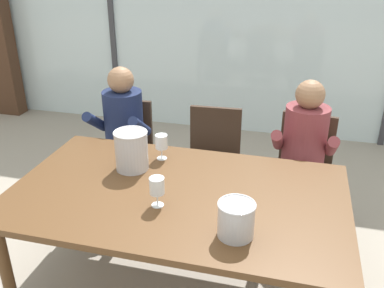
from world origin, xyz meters
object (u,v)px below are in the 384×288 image
dining_table (177,201)px  wine_glass_near_bucket (157,187)px  chair_near_curtain (126,145)px  wine_glass_by_left_taster (161,143)px  person_maroon_top (303,151)px  chair_center (303,163)px  chair_left_of_center (213,154)px  person_navy_polo (120,131)px  ice_bucket_secondary (236,219)px  ice_bucket_primary (131,150)px

dining_table → wine_glass_near_bucket: wine_glass_near_bucket is taller
chair_near_curtain → wine_glass_by_left_taster: wine_glass_by_left_taster is taller
person_maroon_top → chair_center: bearing=85.3°
chair_left_of_center → person_navy_polo: 0.78m
wine_glass_by_left_taster → wine_glass_near_bucket: bearing=-74.1°
chair_center → ice_bucket_secondary: bearing=-97.4°
chair_center → chair_near_curtain: bearing=-171.9°
chair_center → ice_bucket_secondary: size_ratio=4.67×
chair_near_curtain → person_navy_polo: 0.21m
person_maroon_top → wine_glass_by_left_taster: person_maroon_top is taller
chair_left_of_center → dining_table: bearing=-93.9°
person_maroon_top → dining_table: bearing=-127.9°
dining_table → person_navy_polo: person_navy_polo is taller
chair_left_of_center → ice_bucket_primary: (-0.37, -0.78, 0.36)m
person_navy_polo → chair_center: bearing=5.9°
wine_glass_near_bucket → dining_table: bearing=69.4°
ice_bucket_secondary → chair_left_of_center: bearing=106.4°
ice_bucket_primary → person_navy_polo: bearing=119.5°
person_maroon_top → ice_bucket_primary: size_ratio=4.65×
dining_table → wine_glass_by_left_taster: wine_glass_by_left_taster is taller
dining_table → person_navy_polo: size_ratio=1.63×
chair_near_curtain → ice_bucket_secondary: (1.15, -1.30, 0.32)m
ice_bucket_secondary → ice_bucket_primary: bearing=145.2°
dining_table → wine_glass_near_bucket: 0.26m
wine_glass_by_left_taster → chair_center: bearing=33.4°
chair_left_of_center → chair_center: 0.72m
person_maroon_top → wine_glass_near_bucket: person_maroon_top is taller
chair_left_of_center → wine_glass_by_left_taster: wine_glass_by_left_taster is taller
chair_near_curtain → dining_table: bearing=-55.7°
person_maroon_top → ice_bucket_secondary: 1.23m
ice_bucket_secondary → wine_glass_near_bucket: ice_bucket_secondary is taller
chair_near_curtain → chair_left_of_center: (0.76, 0.01, 0.00)m
ice_bucket_primary → chair_center: bearing=36.6°
wine_glass_near_bucket → ice_bucket_secondary: bearing=-18.8°
chair_left_of_center → ice_bucket_secondary: 1.40m
chair_near_curtain → person_navy_polo: size_ratio=0.74×
ice_bucket_secondary → person_maroon_top: bearing=75.1°
chair_near_curtain → wine_glass_by_left_taster: 0.86m
ice_bucket_primary → wine_glass_by_left_taster: (0.14, 0.18, -0.02)m
person_navy_polo → chair_near_curtain: bearing=97.8°
chair_center → person_navy_polo: bearing=-167.4°
dining_table → ice_bucket_secondary: 0.54m
person_navy_polo → ice_bucket_secondary: bearing=-46.4°
chair_left_of_center → person_navy_polo: (-0.75, -0.12, 0.17)m
person_navy_polo → wine_glass_near_bucket: size_ratio=6.94×
person_navy_polo → ice_bucket_primary: (0.37, -0.66, 0.19)m
ice_bucket_primary → wine_glass_near_bucket: (0.30, -0.37, -0.02)m
dining_table → chair_center: 1.26m
person_navy_polo → ice_bucket_secondary: person_navy_polo is taller
chair_near_curtain → wine_glass_near_bucket: wine_glass_near_bucket is taller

